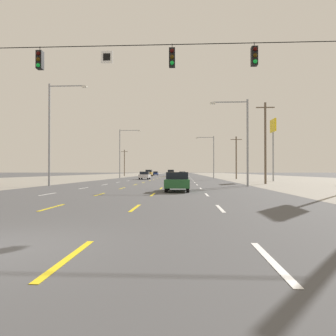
{
  "coord_description": "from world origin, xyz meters",
  "views": [
    {
      "loc": [
        3.77,
        -5.95,
        1.52
      ],
      "look_at": [
        -0.77,
        84.16,
        2.46
      ],
      "focal_mm": 33.71,
      "sensor_mm": 36.0,
      "label": 1
    }
  ],
  "objects_px": {
    "sedan_inner_right_mid": "(182,174)",
    "sedan_far_left_farther": "(156,173)",
    "streetlight_left_row_1": "(122,150)",
    "suv_center_turn_midfar": "(171,173)",
    "streetlight_left_row_0": "(53,127)",
    "streetlight_right_row_1": "(212,154)",
    "sedan_inner_left_near": "(145,175)",
    "suv_far_left_far": "(149,173)",
    "streetlight_right_row_0": "(243,136)",
    "sedan_inner_right_nearest": "(177,181)",
    "pole_sign_right_row_1": "(273,133)"
  },
  "relations": [
    {
      "from": "pole_sign_right_row_1",
      "to": "sedan_inner_right_mid",
      "type": "bearing_deg",
      "value": 110.4
    },
    {
      "from": "sedan_inner_left_near",
      "to": "streetlight_right_row_0",
      "type": "relative_size",
      "value": 0.51
    },
    {
      "from": "suv_far_left_far",
      "to": "streetlight_left_row_1",
      "type": "distance_m",
      "value": 28.71
    },
    {
      "from": "streetlight_right_row_0",
      "to": "sedan_far_left_farther",
      "type": "bearing_deg",
      "value": 100.93
    },
    {
      "from": "sedan_inner_left_near",
      "to": "sedan_far_left_farther",
      "type": "height_order",
      "value": "same"
    },
    {
      "from": "sedan_inner_left_near",
      "to": "suv_far_left_far",
      "type": "xyz_separation_m",
      "value": [
        -3.3,
        36.93,
        0.27
      ]
    },
    {
      "from": "pole_sign_right_row_1",
      "to": "sedan_inner_left_near",
      "type": "bearing_deg",
      "value": 155.34
    },
    {
      "from": "sedan_inner_right_mid",
      "to": "streetlight_right_row_0",
      "type": "height_order",
      "value": "streetlight_right_row_0"
    },
    {
      "from": "sedan_far_left_farther",
      "to": "suv_center_turn_midfar",
      "type": "bearing_deg",
      "value": -73.35
    },
    {
      "from": "suv_center_turn_midfar",
      "to": "streetlight_left_row_1",
      "type": "relative_size",
      "value": 0.46
    },
    {
      "from": "streetlight_left_row_0",
      "to": "streetlight_right_row_0",
      "type": "xyz_separation_m",
      "value": [
        19.52,
        0.0,
        -0.98
      ]
    },
    {
      "from": "sedan_inner_right_nearest",
      "to": "sedan_far_left_farther",
      "type": "height_order",
      "value": "same"
    },
    {
      "from": "suv_center_turn_midfar",
      "to": "sedan_far_left_farther",
      "type": "bearing_deg",
      "value": 106.65
    },
    {
      "from": "sedan_inner_right_nearest",
      "to": "pole_sign_right_row_1",
      "type": "relative_size",
      "value": 0.47
    },
    {
      "from": "sedan_inner_left_near",
      "to": "sedan_far_left_farther",
      "type": "relative_size",
      "value": 1.0
    },
    {
      "from": "suv_far_left_far",
      "to": "streetlight_left_row_1",
      "type": "xyz_separation_m",
      "value": [
        -2.8,
        -28.1,
        5.15
      ]
    },
    {
      "from": "sedan_inner_right_mid",
      "to": "streetlight_left_row_0",
      "type": "relative_size",
      "value": 0.42
    },
    {
      "from": "sedan_inner_right_nearest",
      "to": "streetlight_left_row_0",
      "type": "relative_size",
      "value": 0.42
    },
    {
      "from": "sedan_inner_right_mid",
      "to": "suv_far_left_far",
      "type": "height_order",
      "value": "suv_far_left_far"
    },
    {
      "from": "sedan_far_left_farther",
      "to": "streetlight_right_row_1",
      "type": "relative_size",
      "value": 0.5
    },
    {
      "from": "sedan_far_left_farther",
      "to": "suv_far_left_far",
      "type": "bearing_deg",
      "value": -90.22
    },
    {
      "from": "sedan_inner_right_mid",
      "to": "sedan_far_left_farther",
      "type": "xyz_separation_m",
      "value": [
        -10.13,
        30.13,
        0.0
      ]
    },
    {
      "from": "suv_far_left_far",
      "to": "streetlight_right_row_1",
      "type": "distance_m",
      "value": 32.92
    },
    {
      "from": "sedan_inner_right_nearest",
      "to": "pole_sign_right_row_1",
      "type": "distance_m",
      "value": 29.66
    },
    {
      "from": "streetlight_left_row_1",
      "to": "suv_center_turn_midfar",
      "type": "bearing_deg",
      "value": 70.79
    },
    {
      "from": "sedan_far_left_farther",
      "to": "streetlight_right_row_1",
      "type": "bearing_deg",
      "value": -71.62
    },
    {
      "from": "sedan_far_left_farther",
      "to": "streetlight_right_row_0",
      "type": "bearing_deg",
      "value": -79.07
    },
    {
      "from": "streetlight_left_row_0",
      "to": "streetlight_left_row_1",
      "type": "distance_m",
      "value": 35.87
    },
    {
      "from": "sedan_inner_right_mid",
      "to": "streetlight_left_row_0",
      "type": "distance_m",
      "value": 57.29
    },
    {
      "from": "suv_center_turn_midfar",
      "to": "streetlight_right_row_0",
      "type": "xyz_separation_m",
      "value": [
        9.87,
        -63.32,
        4.06
      ]
    },
    {
      "from": "suv_far_left_far",
      "to": "streetlight_left_row_0",
      "type": "distance_m",
      "value": 64.23
    },
    {
      "from": "pole_sign_right_row_1",
      "to": "streetlight_right_row_1",
      "type": "bearing_deg",
      "value": 112.79
    },
    {
      "from": "sedan_inner_right_mid",
      "to": "streetlight_left_row_1",
      "type": "height_order",
      "value": "streetlight_left_row_1"
    },
    {
      "from": "sedan_inner_right_nearest",
      "to": "suv_center_turn_midfar",
      "type": "relative_size",
      "value": 0.92
    },
    {
      "from": "suv_center_turn_midfar",
      "to": "pole_sign_right_row_1",
      "type": "xyz_separation_m",
      "value": [
        17.64,
        -45.96,
        6.47
      ]
    },
    {
      "from": "sedan_inner_right_nearest",
      "to": "suv_far_left_far",
      "type": "relative_size",
      "value": 0.92
    },
    {
      "from": "sedan_inner_right_nearest",
      "to": "suv_center_turn_midfar",
      "type": "bearing_deg",
      "value": 92.74
    },
    {
      "from": "sedan_inner_left_near",
      "to": "sedan_inner_right_mid",
      "type": "xyz_separation_m",
      "value": [
        6.92,
        28.47,
        0.0
      ]
    },
    {
      "from": "suv_far_left_far",
      "to": "sedan_far_left_farther",
      "type": "xyz_separation_m",
      "value": [
        0.08,
        21.68,
        -0.27
      ]
    },
    {
      "from": "sedan_inner_left_near",
      "to": "pole_sign_right_row_1",
      "type": "relative_size",
      "value": 0.47
    },
    {
      "from": "suv_center_turn_midfar",
      "to": "suv_far_left_far",
      "type": "relative_size",
      "value": 1.0
    },
    {
      "from": "sedan_inner_left_near",
      "to": "streetlight_right_row_0",
      "type": "xyz_separation_m",
      "value": [
        13.33,
        -27.04,
        4.33
      ]
    },
    {
      "from": "sedan_inner_right_nearest",
      "to": "sedan_far_left_farther",
      "type": "distance_m",
      "value": 93.96
    },
    {
      "from": "sedan_inner_left_near",
      "to": "streetlight_right_row_0",
      "type": "bearing_deg",
      "value": -63.76
    },
    {
      "from": "sedan_far_left_farther",
      "to": "sedan_inner_right_mid",
      "type": "bearing_deg",
      "value": -71.42
    },
    {
      "from": "streetlight_left_row_1",
      "to": "streetlight_right_row_1",
      "type": "distance_m",
      "value": 19.45
    },
    {
      "from": "suv_center_turn_midfar",
      "to": "streetlight_left_row_0",
      "type": "relative_size",
      "value": 0.46
    },
    {
      "from": "pole_sign_right_row_1",
      "to": "suv_far_left_far",
      "type": "bearing_deg",
      "value": 117.63
    },
    {
      "from": "streetlight_left_row_0",
      "to": "streetlight_right_row_1",
      "type": "bearing_deg",
      "value": 61.45
    },
    {
      "from": "sedan_far_left_farther",
      "to": "streetlight_right_row_0",
      "type": "relative_size",
      "value": 0.51
    }
  ]
}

